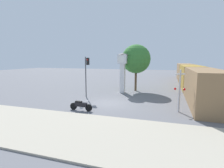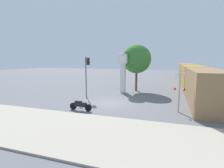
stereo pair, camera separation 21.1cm
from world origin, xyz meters
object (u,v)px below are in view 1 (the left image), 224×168
street_tree (136,59)px  freight_train (191,76)px  motorcycle (81,105)px  railroad_crossing_signal (180,89)px  traffic_light (87,70)px  clock_tower (123,67)px

street_tree → freight_train: bearing=36.5°
motorcycle → railroad_crossing_signal: (7.90, 2.15, 1.48)m
motorcycle → traffic_light: bearing=112.0°
motorcycle → railroad_crossing_signal: size_ratio=0.59×
railroad_crossing_signal → traffic_light: bearing=163.5°
clock_tower → freight_train: 11.86m
motorcycle → clock_tower: clock_tower is taller
traffic_light → motorcycle: bearing=-69.7°
motorcycle → freight_train: freight_train is taller
freight_train → motorcycle: bearing=-121.7°
clock_tower → traffic_light: 5.12m
street_tree → traffic_light: bearing=-127.4°
traffic_light → street_tree: size_ratio=0.73×
clock_tower → street_tree: size_ratio=0.81×
railroad_crossing_signal → street_tree: street_tree is taller
freight_train → railroad_crossing_signal: size_ratio=9.34×
clock_tower → traffic_light: size_ratio=1.12×
clock_tower → traffic_light: clock_tower is taller
clock_tower → freight_train: size_ratio=0.16×
traffic_light → railroad_crossing_signal: bearing=-16.5°
motorcycle → street_tree: bearing=78.0°
freight_train → traffic_light: (-12.14, -11.58, 1.45)m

